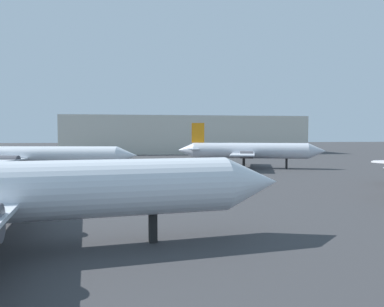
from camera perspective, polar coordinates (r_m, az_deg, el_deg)
airplane_distant at (r=64.54m, az=-24.32°, el=-0.28°), size 35.00×24.05×9.60m
airplane_far_left at (r=74.31m, az=8.69°, el=0.43°), size 28.60×20.95×9.02m
terminal_building at (r=133.80m, az=-1.09°, el=2.89°), size 83.81×22.25×13.06m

